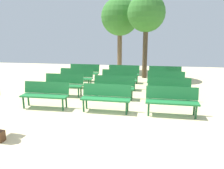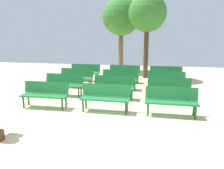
{
  "view_description": "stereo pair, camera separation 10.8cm",
  "coord_description": "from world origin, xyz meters",
  "px_view_note": "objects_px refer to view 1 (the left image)",
  "views": [
    {
      "loc": [
        1.3,
        -5.21,
        2.52
      ],
      "look_at": [
        0.0,
        3.04,
        0.55
      ],
      "focal_mm": 35.4,
      "sensor_mm": 36.0,
      "label": 1
    },
    {
      "loc": [
        1.4,
        -5.2,
        2.52
      ],
      "look_at": [
        0.0,
        3.04,
        0.55
      ],
      "focal_mm": 35.4,
      "sensor_mm": 36.0,
      "label": 2
    }
  ],
  "objects_px": {
    "bench_r1_c2": "(169,88)",
    "bench_r3_c0": "(84,71)",
    "bench_r2_c0": "(76,77)",
    "bench_r3_c1": "(124,73)",
    "bench_r0_c0": "(45,93)",
    "bench_r2_c2": "(166,80)",
    "bench_r1_c1": "(114,86)",
    "bench_r0_c2": "(172,99)",
    "tree_1": "(146,14)",
    "bench_r1_c0": "(63,83)",
    "bench_r2_c1": "(119,78)",
    "bench_r0_c1": "(106,96)",
    "bench_r3_c2": "(165,74)",
    "tree_0": "(120,17)"
  },
  "relations": [
    {
      "from": "bench_r2_c0",
      "to": "bench_r3_c1",
      "type": "height_order",
      "value": "same"
    },
    {
      "from": "bench_r1_c0",
      "to": "bench_r1_c2",
      "type": "relative_size",
      "value": 1.0
    },
    {
      "from": "bench_r1_c1",
      "to": "bench_r3_c1",
      "type": "height_order",
      "value": "same"
    },
    {
      "from": "bench_r0_c2",
      "to": "bench_r3_c0",
      "type": "xyz_separation_m",
      "value": [
        -4.09,
        4.47,
        0.0
      ]
    },
    {
      "from": "bench_r0_c0",
      "to": "bench_r2_c2",
      "type": "relative_size",
      "value": 0.99
    },
    {
      "from": "bench_r0_c0",
      "to": "bench_r2_c1",
      "type": "bearing_deg",
      "value": 53.75
    },
    {
      "from": "bench_r2_c0",
      "to": "bench_r3_c0",
      "type": "height_order",
      "value": "same"
    },
    {
      "from": "bench_r0_c2",
      "to": "tree_0",
      "type": "bearing_deg",
      "value": 109.67
    },
    {
      "from": "tree_1",
      "to": "bench_r3_c2",
      "type": "bearing_deg",
      "value": -53.76
    },
    {
      "from": "bench_r0_c2",
      "to": "bench_r1_c1",
      "type": "distance_m",
      "value": 2.54
    },
    {
      "from": "bench_r1_c1",
      "to": "bench_r1_c2",
      "type": "height_order",
      "value": "same"
    },
    {
      "from": "bench_r2_c1",
      "to": "tree_0",
      "type": "xyz_separation_m",
      "value": [
        -0.56,
        4.73,
        2.97
      ]
    },
    {
      "from": "bench_r1_c1",
      "to": "bench_r1_c2",
      "type": "bearing_deg",
      "value": -2.2
    },
    {
      "from": "bench_r2_c2",
      "to": "tree_1",
      "type": "height_order",
      "value": "tree_1"
    },
    {
      "from": "bench_r3_c0",
      "to": "tree_1",
      "type": "bearing_deg",
      "value": 24.16
    },
    {
      "from": "bench_r1_c2",
      "to": "bench_r3_c0",
      "type": "height_order",
      "value": "same"
    },
    {
      "from": "bench_r2_c0",
      "to": "bench_r2_c2",
      "type": "distance_m",
      "value": 4.12
    },
    {
      "from": "bench_r1_c0",
      "to": "bench_r3_c0",
      "type": "height_order",
      "value": "same"
    },
    {
      "from": "bench_r0_c1",
      "to": "bench_r2_c1",
      "type": "distance_m",
      "value": 2.96
    },
    {
      "from": "bench_r0_c0",
      "to": "bench_r3_c2",
      "type": "height_order",
      "value": "same"
    },
    {
      "from": "bench_r2_c1",
      "to": "bench_r3_c2",
      "type": "height_order",
      "value": "same"
    },
    {
      "from": "bench_r0_c1",
      "to": "bench_r3_c0",
      "type": "xyz_separation_m",
      "value": [
        -2.01,
        4.44,
        0.0
      ]
    },
    {
      "from": "bench_r0_c0",
      "to": "bench_r1_c2",
      "type": "height_order",
      "value": "same"
    },
    {
      "from": "tree_0",
      "to": "bench_r0_c0",
      "type": "bearing_deg",
      "value": -101.83
    },
    {
      "from": "bench_r0_c1",
      "to": "bench_r3_c2",
      "type": "bearing_deg",
      "value": 64.77
    },
    {
      "from": "bench_r2_c0",
      "to": "tree_0",
      "type": "xyz_separation_m",
      "value": [
        1.49,
        4.71,
        2.97
      ]
    },
    {
      "from": "bench_r0_c0",
      "to": "bench_r2_c2",
      "type": "height_order",
      "value": "same"
    },
    {
      "from": "bench_r2_c0",
      "to": "bench_r3_c0",
      "type": "relative_size",
      "value": 1.0
    },
    {
      "from": "bench_r1_c2",
      "to": "bench_r3_c0",
      "type": "distance_m",
      "value": 5.13
    },
    {
      "from": "bench_r2_c0",
      "to": "tree_1",
      "type": "bearing_deg",
      "value": 43.5
    },
    {
      "from": "bench_r1_c2",
      "to": "bench_r2_c2",
      "type": "relative_size",
      "value": 0.99
    },
    {
      "from": "bench_r1_c0",
      "to": "bench_r2_c2",
      "type": "height_order",
      "value": "same"
    },
    {
      "from": "bench_r0_c1",
      "to": "bench_r3_c0",
      "type": "distance_m",
      "value": 4.87
    },
    {
      "from": "bench_r3_c1",
      "to": "tree_0",
      "type": "relative_size",
      "value": 0.35
    },
    {
      "from": "bench_r0_c2",
      "to": "tree_1",
      "type": "relative_size",
      "value": 0.35
    },
    {
      "from": "bench_r1_c2",
      "to": "bench_r2_c0",
      "type": "height_order",
      "value": "same"
    },
    {
      "from": "bench_r1_c1",
      "to": "bench_r3_c2",
      "type": "distance_m",
      "value": 3.6
    },
    {
      "from": "bench_r1_c2",
      "to": "bench_r2_c2",
      "type": "distance_m",
      "value": 1.44
    },
    {
      "from": "bench_r2_c2",
      "to": "tree_1",
      "type": "relative_size",
      "value": 0.35
    },
    {
      "from": "bench_r0_c0",
      "to": "bench_r1_c2",
      "type": "bearing_deg",
      "value": 18.31
    },
    {
      "from": "bench_r0_c1",
      "to": "bench_r1_c1",
      "type": "bearing_deg",
      "value": 90.17
    },
    {
      "from": "bench_r0_c1",
      "to": "bench_r2_c1",
      "type": "height_order",
      "value": "same"
    },
    {
      "from": "bench_r2_c0",
      "to": "bench_r3_c0",
      "type": "xyz_separation_m",
      "value": [
        -0.01,
        1.46,
        0.0
      ]
    },
    {
      "from": "bench_r2_c2",
      "to": "bench_r1_c1",
      "type": "bearing_deg",
      "value": -144.2
    },
    {
      "from": "bench_r2_c2",
      "to": "tree_0",
      "type": "xyz_separation_m",
      "value": [
        -2.63,
        4.84,
        2.97
      ]
    },
    {
      "from": "bench_r1_c1",
      "to": "bench_r3_c0",
      "type": "xyz_separation_m",
      "value": [
        -2.04,
        2.96,
        0.0
      ]
    },
    {
      "from": "bench_r0_c2",
      "to": "tree_0",
      "type": "xyz_separation_m",
      "value": [
        -2.59,
        7.72,
        2.97
      ]
    },
    {
      "from": "bench_r1_c2",
      "to": "bench_r3_c0",
      "type": "xyz_separation_m",
      "value": [
        -4.14,
        3.03,
        0.0
      ]
    },
    {
      "from": "bench_r1_c1",
      "to": "bench_r2_c2",
      "type": "distance_m",
      "value": 2.5
    },
    {
      "from": "bench_r0_c1",
      "to": "tree_0",
      "type": "bearing_deg",
      "value": 95.33
    }
  ]
}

